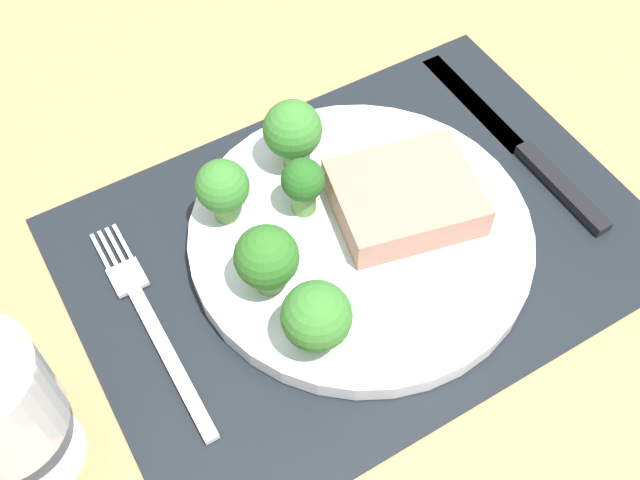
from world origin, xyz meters
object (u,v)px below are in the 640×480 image
(plate, at_px, (360,235))
(knife, at_px, (526,151))
(fork, at_px, (151,323))
(steak, at_px, (405,198))

(plate, height_order, knife, plate)
(plate, height_order, fork, plate)
(steak, bearing_deg, knife, 2.66)
(plate, height_order, steak, steak)
(fork, bearing_deg, plate, -4.16)
(knife, bearing_deg, fork, 177.85)
(steak, bearing_deg, plate, 179.09)
(plate, xyz_separation_m, knife, (0.17, 0.01, -0.00))
(plate, xyz_separation_m, fork, (-0.17, 0.01, -0.01))
(steak, height_order, fork, steak)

